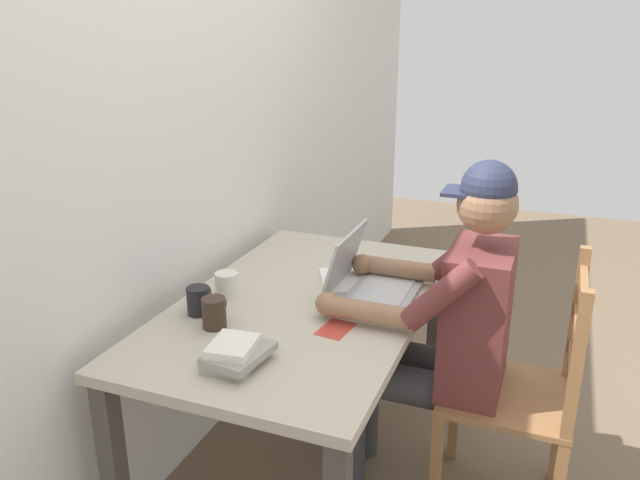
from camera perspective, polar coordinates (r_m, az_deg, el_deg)
name	(u,v)px	position (r m, az deg, el deg)	size (l,w,h in m)	color
ground_plane	(306,466)	(2.58, -1.32, -20.00)	(8.00, 8.00, 0.00)	brown
back_wall	(174,124)	(2.26, -13.23, 10.31)	(6.00, 0.04, 2.60)	silver
desk	(304,322)	(2.24, -1.44, -7.53)	(1.37, 0.81, 0.71)	#BCB29E
seated_person	(445,320)	(2.17, 11.36, -7.21)	(0.50, 0.60, 1.24)	brown
wooden_chair	(524,394)	(2.26, 18.17, -13.22)	(0.42, 0.42, 0.93)	olive
laptop	(367,280)	(2.23, 4.35, -3.64)	(0.33, 0.30, 0.23)	#ADAFB2
computer_mouse	(395,267)	(2.46, 6.88, -2.44)	(0.06, 0.10, 0.03)	black
coffee_mug_white	(227,284)	(2.23, -8.50, -4.05)	(0.12, 0.08, 0.09)	silver
coffee_mug_dark	(199,300)	(2.12, -11.02, -5.43)	(0.12, 0.08, 0.09)	black
coffee_mug_spare	(214,312)	(2.02, -9.63, -6.55)	(0.11, 0.08, 0.10)	#38281E
book_stack_main	(235,354)	(1.81, -7.75, -10.27)	(0.21, 0.17, 0.07)	gray
paper_pile_near_laptop	(347,280)	(2.35, 2.47, -3.69)	(0.24, 0.19, 0.01)	white
landscape_photo_print	(336,329)	(2.00, 1.43, -8.14)	(0.13, 0.09, 0.00)	#C63D33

